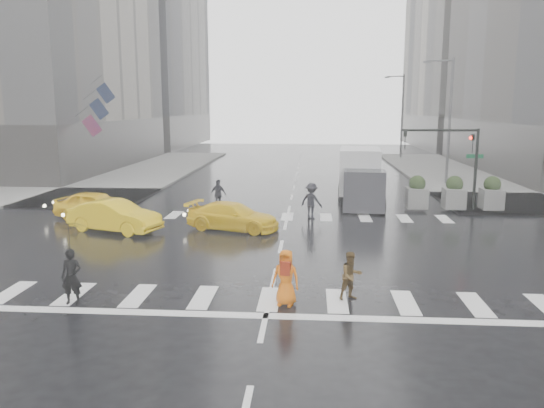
# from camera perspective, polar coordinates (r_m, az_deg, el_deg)

# --- Properties ---
(ground) EXTENTS (120.00, 120.00, 0.00)m
(ground) POSITION_cam_1_polar(r_m,az_deg,el_deg) (21.74, 0.96, -4.61)
(ground) COLOR black
(ground) RESTS_ON ground
(sidewalk_nw) EXTENTS (35.00, 35.00, 0.15)m
(sidewalk_nw) POSITION_cam_1_polar(r_m,az_deg,el_deg) (44.02, -23.88, 2.29)
(sidewalk_nw) COLOR slate
(sidewalk_nw) RESTS_ON ground
(building_nw_far) EXTENTS (26.05, 26.05, 44.00)m
(building_nw_far) POSITION_cam_1_polar(r_m,az_deg,el_deg) (83.93, -18.07, 19.97)
(building_nw_far) COLOR #5F5D58
(building_nw_far) RESTS_ON ground
(building_ne_far) EXTENTS (26.05, 26.05, 36.00)m
(building_ne_far) POSITION_cam_1_polar(r_m,az_deg,el_deg) (82.52, 25.02, 16.93)
(building_ne_far) COLOR #A39C8E
(building_ne_far) RESTS_ON ground
(road_markings) EXTENTS (18.00, 48.00, 0.01)m
(road_markings) POSITION_cam_1_polar(r_m,az_deg,el_deg) (21.74, 0.96, -4.60)
(road_markings) COLOR silver
(road_markings) RESTS_ON ground
(traffic_signal_pole) EXTENTS (4.45, 0.42, 4.50)m
(traffic_signal_pole) POSITION_cam_1_polar(r_m,az_deg,el_deg) (30.10, 19.34, 5.24)
(traffic_signal_pole) COLOR black
(traffic_signal_pole) RESTS_ON ground
(street_lamp_near) EXTENTS (2.15, 0.22, 9.00)m
(street_lamp_near) POSITION_cam_1_polar(r_m,az_deg,el_deg) (40.15, 18.40, 8.94)
(street_lamp_near) COLOR #59595B
(street_lamp_near) RESTS_ON ground
(street_lamp_far) EXTENTS (2.15, 0.22, 9.00)m
(street_lamp_far) POSITION_cam_1_polar(r_m,az_deg,el_deg) (59.75, 13.72, 9.51)
(street_lamp_far) COLOR #59595B
(street_lamp_far) RESTS_ON ground
(planter_west) EXTENTS (1.10, 1.10, 1.80)m
(planter_west) POSITION_cam_1_polar(r_m,az_deg,el_deg) (30.10, 15.31, 1.17)
(planter_west) COLOR slate
(planter_west) RESTS_ON ground
(planter_mid) EXTENTS (1.10, 1.10, 1.80)m
(planter_mid) POSITION_cam_1_polar(r_m,az_deg,el_deg) (30.55, 18.99, 1.10)
(planter_mid) COLOR slate
(planter_mid) RESTS_ON ground
(planter_east) EXTENTS (1.10, 1.10, 1.80)m
(planter_east) POSITION_cam_1_polar(r_m,az_deg,el_deg) (31.12, 22.55, 1.03)
(planter_east) COLOR slate
(planter_east) RESTS_ON ground
(flag_cluster) EXTENTS (2.87, 3.06, 4.69)m
(flag_cluster) POSITION_cam_1_polar(r_m,az_deg,el_deg) (42.67, -18.48, 9.93)
(flag_cluster) COLOR #59595B
(flag_cluster) RESTS_ON ground
(pedestrian_black) EXTENTS (1.05, 1.06, 2.43)m
(pedestrian_black) POSITION_cam_1_polar(r_m,az_deg,el_deg) (16.23, -20.93, -4.65)
(pedestrian_black) COLOR black
(pedestrian_black) RESTS_ON ground
(pedestrian_brown) EXTENTS (0.87, 0.80, 1.45)m
(pedestrian_brown) POSITION_cam_1_polar(r_m,az_deg,el_deg) (15.96, 8.51, -7.65)
(pedestrian_brown) COLOR #4E3A1C
(pedestrian_brown) RESTS_ON ground
(pedestrian_orange) EXTENTS (0.90, 0.70, 1.64)m
(pedestrian_orange) POSITION_cam_1_polar(r_m,az_deg,el_deg) (15.34, 1.49, -7.89)
(pedestrian_orange) COLOR orange
(pedestrian_orange) RESTS_ON ground
(pedestrian_far_a) EXTENTS (1.12, 0.90, 1.66)m
(pedestrian_far_a) POSITION_cam_1_polar(r_m,az_deg,el_deg) (29.64, -5.77, 1.05)
(pedestrian_far_a) COLOR black
(pedestrian_far_a) RESTS_ON ground
(pedestrian_far_b) EXTENTS (1.36, 1.14, 1.84)m
(pedestrian_far_b) POSITION_cam_1_polar(r_m,az_deg,el_deg) (27.01, 4.27, 0.34)
(pedestrian_far_b) COLOR black
(pedestrian_far_b) RESTS_ON ground
(taxi_front) EXTENTS (4.41, 2.39, 1.42)m
(taxi_front) POSITION_cam_1_polar(r_m,az_deg,el_deg) (28.27, -18.43, -0.14)
(taxi_front) COLOR yellow
(taxi_front) RESTS_ON ground
(taxi_mid) EXTENTS (4.61, 2.81, 1.44)m
(taxi_mid) POSITION_cam_1_polar(r_m,az_deg,el_deg) (25.26, -16.57, -1.24)
(taxi_mid) COLOR yellow
(taxi_mid) RESTS_ON ground
(taxi_rear) EXTENTS (4.18, 2.74, 1.26)m
(taxi_rear) POSITION_cam_1_polar(r_m,az_deg,el_deg) (24.63, -4.22, -1.33)
(taxi_rear) COLOR yellow
(taxi_rear) RESTS_ON ground
(box_truck) EXTENTS (2.28, 6.08, 3.23)m
(box_truck) POSITION_cam_1_polar(r_m,az_deg,el_deg) (31.00, 9.52, 3.04)
(box_truck) COLOR silver
(box_truck) RESTS_ON ground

